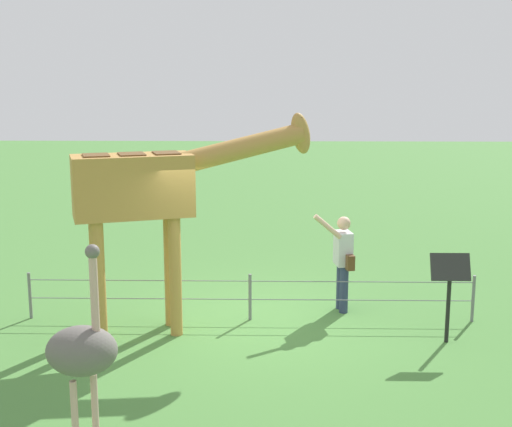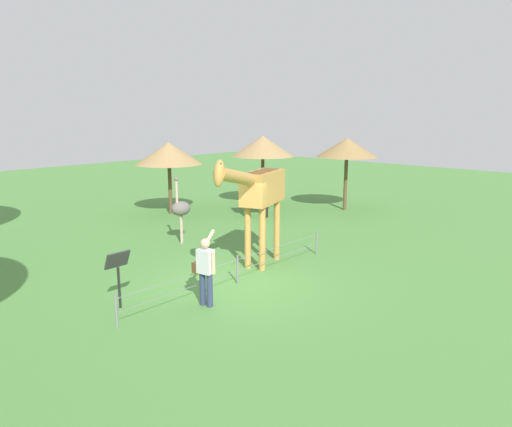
# 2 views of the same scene
# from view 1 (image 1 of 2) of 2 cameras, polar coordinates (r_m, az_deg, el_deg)

# --- Properties ---
(ground_plane) EXTENTS (60.00, 60.00, 0.00)m
(ground_plane) POSITION_cam_1_polar(r_m,az_deg,el_deg) (11.09, -0.50, -8.84)
(ground_plane) COLOR #4C843D
(giraffe) EXTENTS (3.60, 1.60, 3.28)m
(giraffe) POSITION_cam_1_polar(r_m,az_deg,el_deg) (10.25, -8.44, 1.71)
(giraffe) COLOR #BC8942
(giraffe) RESTS_ON ground_plane
(visitor) EXTENTS (0.68, 0.57, 1.67)m
(visitor) POSITION_cam_1_polar(r_m,az_deg,el_deg) (11.41, 7.11, -3.61)
(visitor) COLOR navy
(visitor) RESTS_ON ground_plane
(ostrich) EXTENTS (0.70, 0.56, 2.25)m
(ostrich) POSITION_cam_1_polar(r_m,az_deg,el_deg) (7.12, -14.03, -10.88)
(ostrich) COLOR #CC9E93
(ostrich) RESTS_ON ground_plane
(info_sign) EXTENTS (0.56, 0.21, 1.32)m
(info_sign) POSITION_cam_1_polar(r_m,az_deg,el_deg) (10.37, 15.57, -5.20)
(info_sign) COLOR black
(info_sign) RESTS_ON ground_plane
(wire_fence) EXTENTS (7.05, 0.05, 0.75)m
(wire_fence) POSITION_cam_1_polar(r_m,az_deg,el_deg) (11.05, -0.49, -6.71)
(wire_fence) COLOR slate
(wire_fence) RESTS_ON ground_plane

